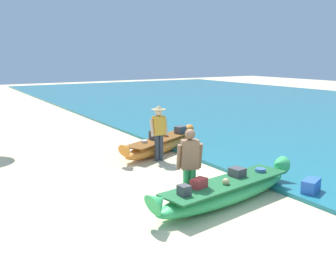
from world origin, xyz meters
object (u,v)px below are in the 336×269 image
boat_green_foreground (227,191)px  cooler_box (311,188)px  person_tourist_customer (190,163)px  person_vendor_hatted (159,129)px  boat_orange_midground (161,144)px

boat_green_foreground → cooler_box: bearing=-19.7°
cooler_box → person_tourist_customer: bearing=137.3°
person_vendor_hatted → person_tourist_customer: size_ratio=1.03×
boat_green_foreground → cooler_box: (1.92, -0.69, -0.08)m
person_vendor_hatted → person_tourist_customer: bearing=-109.9°
boat_orange_midground → person_vendor_hatted: person_vendor_hatted is taller
person_tourist_customer → cooler_box: (2.70, -1.01, -0.75)m
person_tourist_customer → cooler_box: 2.98m
person_vendor_hatted → cooler_box: 4.76m
boat_green_foreground → person_tourist_customer: person_tourist_customer is taller
person_vendor_hatted → person_tourist_customer: person_vendor_hatted is taller
person_vendor_hatted → cooler_box: (1.45, -4.47, -0.79)m
boat_orange_midground → boat_green_foreground: bearing=-102.5°
boat_green_foreground → boat_orange_midground: boat_green_foreground is taller
person_tourist_customer → person_vendor_hatted: bearing=70.1°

